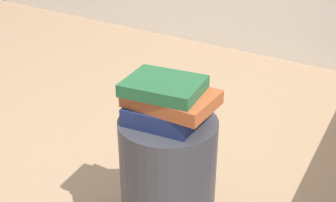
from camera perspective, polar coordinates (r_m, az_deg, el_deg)
side_table at (r=1.53m, az=0.00°, el=-10.50°), size 0.33×0.33×0.48m
book_navy at (r=1.39m, az=-0.40°, el=-1.45°), size 0.25×0.23×0.06m
book_rust at (r=1.36m, az=0.49°, el=0.33°), size 0.28×0.21×0.05m
book_forest at (r=1.35m, az=-0.56°, el=1.99°), size 0.26×0.23×0.04m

